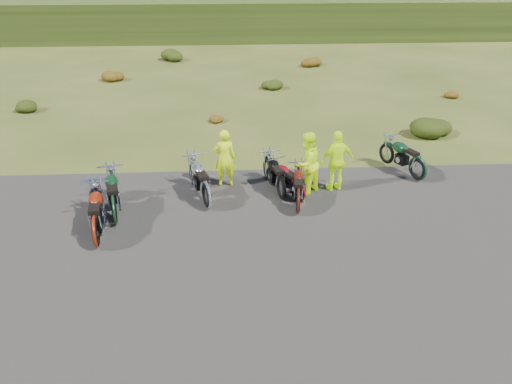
{
  "coord_description": "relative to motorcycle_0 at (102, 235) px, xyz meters",
  "views": [
    {
      "loc": [
        0.17,
        -11.4,
        6.88
      ],
      "look_at": [
        0.88,
        0.65,
        0.86
      ],
      "focal_mm": 35.0,
      "sensor_mm": 36.0,
      "label": 1
    }
  ],
  "objects": [
    {
      "name": "shrub_6",
      "position": [
        8.64,
        19.74,
        0.38
      ],
      "size": [
        1.3,
        1.3,
        0.77
      ],
      "primitive_type": "ellipsoid",
      "color": "#63320C",
      "rests_on": "ground"
    },
    {
      "name": "motorcycle_1",
      "position": [
        0.03,
        -0.55,
        0.0
      ],
      "size": [
        1.14,
        2.42,
        1.22
      ],
      "primitive_type": null,
      "rotation": [
        0.0,
        0.0,
        1.73
      ],
      "color": "maroon",
      "rests_on": "ground"
    },
    {
      "name": "shrub_7",
      "position": [
        11.54,
        7.04,
        0.46
      ],
      "size": [
        1.56,
        1.56,
        0.92
      ],
      "primitive_type": "ellipsoid",
      "color": "black",
      "rests_on": "ground"
    },
    {
      "name": "motorcycle_7",
      "position": [
        9.44,
        2.83,
        0.0
      ],
      "size": [
        1.59,
        2.35,
        1.17
      ],
      "primitive_type": null,
      "rotation": [
        0.0,
        0.0,
        1.99
      ],
      "color": "#0E331A",
      "rests_on": "ground"
    },
    {
      "name": "shrub_5",
      "position": [
        5.74,
        14.44,
        0.31
      ],
      "size": [
        1.03,
        1.03,
        0.61
      ],
      "primitive_type": "ellipsoid",
      "color": "black",
      "rests_on": "ground"
    },
    {
      "name": "person_middle",
      "position": [
        3.27,
        2.8,
        0.92
      ],
      "size": [
        0.71,
        0.5,
        1.84
      ],
      "primitive_type": "imported",
      "rotation": [
        0.0,
        0.0,
        3.23
      ],
      "color": "#D3FA0D",
      "rests_on": "ground"
    },
    {
      "name": "motorcycle_2",
      "position": [
        0.27,
        0.58,
        0.0
      ],
      "size": [
        1.23,
        2.41,
        1.2
      ],
      "primitive_type": null,
      "rotation": [
        0.0,
        0.0,
        1.78
      ],
      "color": "#0E3319",
      "rests_on": "ground"
    },
    {
      "name": "motorcycle_4",
      "position": [
        5.32,
        0.88,
        0.0
      ],
      "size": [
        0.95,
        2.15,
        1.09
      ],
      "primitive_type": null,
      "rotation": [
        0.0,
        0.0,
        1.44
      ],
      "color": "#48110C",
      "rests_on": "ground"
    },
    {
      "name": "motorcycle_6",
      "position": [
        5.41,
        1.51,
        0.0
      ],
      "size": [
        1.55,
        2.07,
        1.05
      ],
      "primitive_type": null,
      "rotation": [
        0.0,
        0.0,
        2.08
      ],
      "color": "maroon",
      "rests_on": "ground"
    },
    {
      "name": "shrub_8",
      "position": [
        14.44,
        12.34,
        0.23
      ],
      "size": [
        0.77,
        0.77,
        0.45
      ],
      "primitive_type": "ellipsoid",
      "color": "#63320C",
      "rests_on": "ground"
    },
    {
      "name": "gravel_pad",
      "position": [
        3.24,
        -2.06,
        0.0
      ],
      "size": [
        20.0,
        12.0,
        0.04
      ],
      "primitive_type": "cube",
      "color": "black",
      "rests_on": "ground"
    },
    {
      "name": "shrub_1",
      "position": [
        -5.86,
        11.24,
        0.31
      ],
      "size": [
        1.03,
        1.03,
        0.61
      ],
      "primitive_type": "ellipsoid",
      "color": "black",
      "rests_on": "ground"
    },
    {
      "name": "motorcycle_3",
      "position": [
        2.74,
        1.32,
        0.0
      ],
      "size": [
        1.43,
        2.43,
        1.21
      ],
      "primitive_type": null,
      "rotation": [
        0.0,
        0.0,
        1.88
      ],
      "color": "silver",
      "rests_on": "ground"
    },
    {
      "name": "ground",
      "position": [
        3.24,
        -0.06,
        0.0
      ],
      "size": [
        300.0,
        300.0,
        0.0
      ],
      "primitive_type": "plane",
      "color": "#364316",
      "rests_on": "ground"
    },
    {
      "name": "motorcycle_0",
      "position": [
        0.0,
        0.0,
        0.0
      ],
      "size": [
        1.26,
        2.23,
        1.11
      ],
      "primitive_type": null,
      "rotation": [
        0.0,
        0.0,
        1.85
      ],
      "color": "black",
      "rests_on": "ground"
    },
    {
      "name": "shrub_3",
      "position": [
        -0.06,
        21.84,
        0.46
      ],
      "size": [
        1.56,
        1.56,
        0.92
      ],
      "primitive_type": "ellipsoid",
      "color": "black",
      "rests_on": "ground"
    },
    {
      "name": "shrub_4",
      "position": [
        2.84,
        9.14,
        0.23
      ],
      "size": [
        0.77,
        0.77,
        0.45
      ],
      "primitive_type": "ellipsoid",
      "color": "#63320C",
      "rests_on": "ground"
    },
    {
      "name": "hill_slope",
      "position": [
        3.24,
        49.94,
        0.0
      ],
      "size": [
        300.0,
        45.97,
        9.37
      ],
      "primitive_type": null,
      "rotation": [
        0.14,
        0.0,
        0.0
      ],
      "color": "#253612",
      "rests_on": "ground"
    },
    {
      "name": "person_right_a",
      "position": [
        5.73,
        2.15,
        0.96
      ],
      "size": [
        1.18,
        1.18,
        1.93
      ],
      "primitive_type": "imported",
      "rotation": [
        0.0,
        0.0,
        3.92
      ],
      "color": "#D3FA0D",
      "rests_on": "ground"
    },
    {
      "name": "shrub_2",
      "position": [
        -2.96,
        16.54,
        0.38
      ],
      "size": [
        1.3,
        1.3,
        0.77
      ],
      "primitive_type": "ellipsoid",
      "color": "#63320C",
      "rests_on": "ground"
    },
    {
      "name": "person_right_b",
      "position": [
        6.68,
        2.32,
        0.95
      ],
      "size": [
        1.19,
        0.72,
        1.9
      ],
      "primitive_type": "imported",
      "rotation": [
        0.0,
        0.0,
        3.39
      ],
      "color": "#D3FA0D",
      "rests_on": "ground"
    },
    {
      "name": "motorcycle_5",
      "position": [
        4.94,
        1.76,
        0.0
      ],
      "size": [
        1.16,
        2.24,
        1.12
      ],
      "primitive_type": null,
      "rotation": [
        0.0,
        0.0,
        1.79
      ],
      "color": "black",
      "rests_on": "ground"
    }
  ]
}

